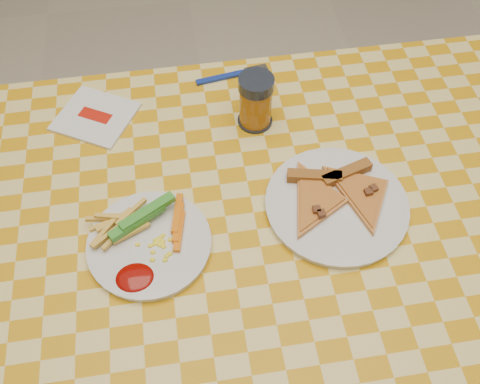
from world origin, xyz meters
The scene contains 9 objects.
ground centered at (0.00, 0.00, 0.00)m, with size 8.00×8.00×0.00m, color beige.
table centered at (0.00, 0.00, 0.68)m, with size 1.28×0.88×0.76m.
plate_left centered at (-0.19, -0.01, 0.76)m, with size 0.21×0.21×0.01m, color silver.
plate_right centered at (0.15, 0.02, 0.76)m, with size 0.25×0.25×0.01m, color silver.
fries_veggies centered at (-0.19, 0.01, 0.78)m, with size 0.19×0.17×0.04m.
pizza_slices centered at (0.15, 0.04, 0.78)m, with size 0.25×0.22×0.02m.
drink_glass centered at (0.04, 0.25, 0.81)m, with size 0.07×0.07×0.11m.
napkin centered at (-0.28, 0.31, 0.76)m, with size 0.19×0.19×0.01m.
fork centered at (0.02, 0.39, 0.76)m, with size 0.16×0.04×0.01m.
Camera 1 is at (-0.10, -0.48, 1.55)m, focal length 40.00 mm.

